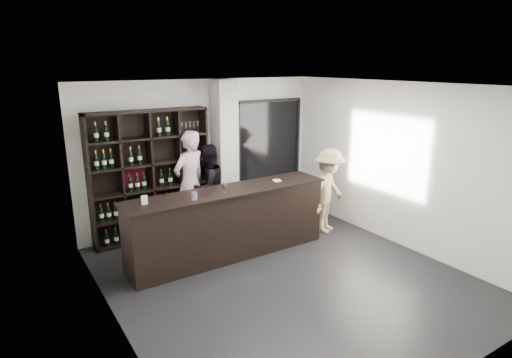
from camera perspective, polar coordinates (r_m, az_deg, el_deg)
floor at (r=6.82m, az=3.66°, el=-12.81°), size 5.00×5.50×0.01m
wine_shelf at (r=8.04m, az=-13.85°, el=0.41°), size 2.20×0.35×2.40m
structural_column at (r=8.48m, az=-4.13°, el=3.32°), size 0.40×0.40×2.90m
glass_panel at (r=9.29m, az=1.75°, el=4.09°), size 1.60×0.08×2.10m
tasting_counter at (r=7.25m, az=-3.58°, el=-5.88°), size 3.56×0.73×1.17m
taster_pink at (r=8.18m, az=-8.80°, el=-0.52°), size 0.85×0.69×2.00m
taster_black at (r=8.37m, az=-6.53°, el=-1.14°), size 1.01×0.92×1.70m
customer at (r=8.31m, az=9.61°, el=-1.58°), size 1.22×0.99×1.64m
wine_glass at (r=6.87m, az=-4.21°, el=-1.10°), size 0.10×0.10×0.19m
spit_cup at (r=6.60m, az=-8.24°, el=-2.24°), size 0.10×0.10×0.12m
napkin_stack at (r=7.57m, az=2.81°, el=-0.20°), size 0.14×0.14×0.02m
card_stand at (r=6.54m, az=-14.66°, el=-2.73°), size 0.09×0.05×0.13m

